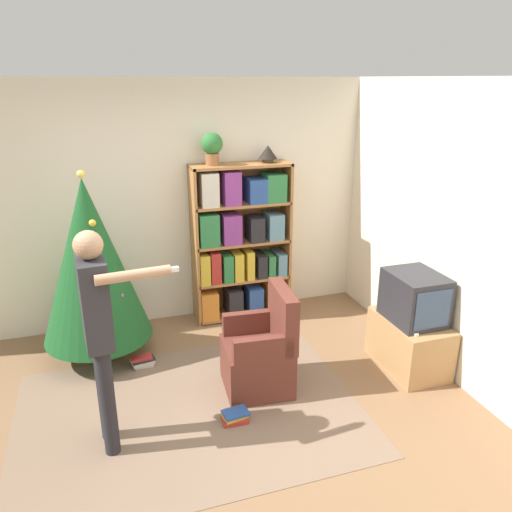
% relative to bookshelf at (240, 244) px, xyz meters
% --- Properties ---
extents(ground_plane, '(14.00, 14.00, 0.00)m').
position_rel_bookshelf_xyz_m(ground_plane, '(-0.66, -1.85, -0.86)').
color(ground_plane, '#846042').
extents(wall_back, '(8.00, 0.10, 2.60)m').
position_rel_bookshelf_xyz_m(wall_back, '(-0.66, 0.25, 0.44)').
color(wall_back, silver).
rests_on(wall_back, ground_plane).
extents(wall_right, '(0.10, 8.00, 2.60)m').
position_rel_bookshelf_xyz_m(wall_right, '(1.50, -1.85, 0.44)').
color(wall_right, silver).
rests_on(wall_right, ground_plane).
extents(area_rug, '(2.75, 1.99, 0.01)m').
position_rel_bookshelf_xyz_m(area_rug, '(-0.90, -1.60, -0.86)').
color(area_rug, '#7F6651').
rests_on(area_rug, ground_plane).
extents(bookshelf, '(1.07, 0.34, 1.74)m').
position_rel_bookshelf_xyz_m(bookshelf, '(0.00, 0.00, 0.00)').
color(bookshelf, '#A8703D').
rests_on(bookshelf, ground_plane).
extents(tv_stand, '(0.48, 0.75, 0.49)m').
position_rel_bookshelf_xyz_m(tv_stand, '(1.19, -1.54, -0.62)').
color(tv_stand, tan).
rests_on(tv_stand, ground_plane).
extents(television, '(0.43, 0.54, 0.45)m').
position_rel_bookshelf_xyz_m(television, '(1.19, -1.54, -0.15)').
color(television, '#28282D').
rests_on(television, tv_stand).
extents(game_remote, '(0.04, 0.12, 0.02)m').
position_rel_bookshelf_xyz_m(game_remote, '(1.05, -1.77, -0.36)').
color(game_remote, white).
rests_on(game_remote, tv_stand).
extents(christmas_tree, '(1.02, 1.02, 1.83)m').
position_rel_bookshelf_xyz_m(christmas_tree, '(-1.56, -0.44, 0.12)').
color(christmas_tree, '#4C3323').
rests_on(christmas_tree, ground_plane).
extents(armchair, '(0.61, 0.60, 0.92)m').
position_rel_bookshelf_xyz_m(armchair, '(-0.23, -1.42, -0.54)').
color(armchair, brown).
rests_on(armchair, ground_plane).
extents(standing_person, '(0.66, 0.47, 1.67)m').
position_rel_bookshelf_xyz_m(standing_person, '(-1.52, -1.78, 0.13)').
color(standing_person, '#232328').
rests_on(standing_person, ground_plane).
extents(potted_plant, '(0.22, 0.22, 0.33)m').
position_rel_bookshelf_xyz_m(potted_plant, '(-0.28, 0.01, 1.07)').
color(potted_plant, '#935B38').
rests_on(potted_plant, bookshelf).
extents(table_lamp, '(0.20, 0.20, 0.18)m').
position_rel_bookshelf_xyz_m(table_lamp, '(0.32, 0.01, 0.98)').
color(table_lamp, '#473828').
rests_on(table_lamp, bookshelf).
extents(book_pile_near_tree, '(0.23, 0.19, 0.10)m').
position_rel_bookshelf_xyz_m(book_pile_near_tree, '(-1.20, -0.76, -0.82)').
color(book_pile_near_tree, beige).
rests_on(book_pile_near_tree, ground_plane).
extents(book_pile_by_chair, '(0.22, 0.17, 0.08)m').
position_rel_bookshelf_xyz_m(book_pile_by_chair, '(-0.58, -1.81, -0.82)').
color(book_pile_by_chair, '#B22D28').
rests_on(book_pile_by_chair, ground_plane).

